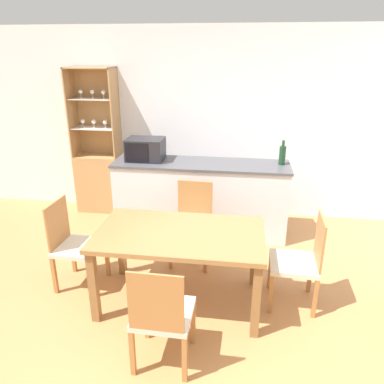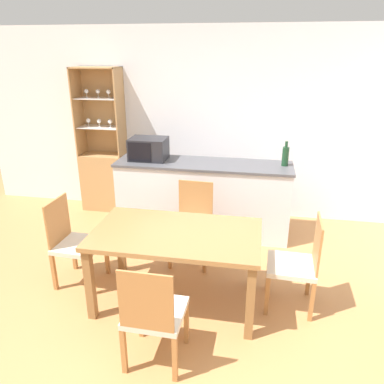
{
  "view_description": "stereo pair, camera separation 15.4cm",
  "coord_description": "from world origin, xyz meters",
  "px_view_note": "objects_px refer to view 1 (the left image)",
  "views": [
    {
      "loc": [
        0.51,
        -2.49,
        2.25
      ],
      "look_at": [
        -0.01,
        1.18,
        0.83
      ],
      "focal_mm": 35.0,
      "sensor_mm": 36.0,
      "label": 1
    },
    {
      "loc": [
        0.67,
        -2.47,
        2.25
      ],
      "look_at": [
        -0.01,
        1.18,
        0.83
      ],
      "focal_mm": 35.0,
      "sensor_mm": 36.0,
      "label": 2
    }
  ],
  "objects_px": {
    "dining_chair_head_near": "(162,315)",
    "dining_chair_side_left_far": "(75,245)",
    "dining_table": "(180,241)",
    "microwave": "(145,149)",
    "dining_chair_head_far": "(192,224)",
    "wine_bottle": "(282,155)",
    "display_cabinet": "(99,171)",
    "dining_chair_side_right_far": "(299,261)"
  },
  "relations": [
    {
      "from": "dining_chair_head_near",
      "to": "dining_chair_side_left_far",
      "type": "xyz_separation_m",
      "value": [
        -1.08,
        0.9,
        0.0
      ]
    },
    {
      "from": "dining_table",
      "to": "microwave",
      "type": "bearing_deg",
      "value": 114.69
    },
    {
      "from": "dining_chair_head_far",
      "to": "dining_chair_head_near",
      "type": "distance_m",
      "value": 1.53
    },
    {
      "from": "dining_chair_side_left_far",
      "to": "wine_bottle",
      "type": "xyz_separation_m",
      "value": [
        2.07,
        1.42,
        0.61
      ]
    },
    {
      "from": "dining_chair_head_far",
      "to": "microwave",
      "type": "height_order",
      "value": "microwave"
    },
    {
      "from": "dining_chair_side_left_far",
      "to": "dining_chair_head_far",
      "type": "bearing_deg",
      "value": 122.89
    },
    {
      "from": "dining_chair_head_near",
      "to": "wine_bottle",
      "type": "xyz_separation_m",
      "value": [
        0.99,
        2.31,
        0.61
      ]
    },
    {
      "from": "display_cabinet",
      "to": "dining_chair_side_left_far",
      "type": "relative_size",
      "value": 2.28
    },
    {
      "from": "dining_chair_head_near",
      "to": "dining_chair_side_left_far",
      "type": "distance_m",
      "value": 1.4
    },
    {
      "from": "display_cabinet",
      "to": "microwave",
      "type": "xyz_separation_m",
      "value": [
        0.84,
        -0.49,
        0.47
      ]
    },
    {
      "from": "dining_table",
      "to": "dining_chair_head_near",
      "type": "height_order",
      "value": "dining_chair_head_near"
    },
    {
      "from": "dining_chair_head_far",
      "to": "wine_bottle",
      "type": "distance_m",
      "value": 1.4
    },
    {
      "from": "dining_chair_side_right_far",
      "to": "microwave",
      "type": "height_order",
      "value": "microwave"
    },
    {
      "from": "dining_table",
      "to": "dining_chair_side_right_far",
      "type": "bearing_deg",
      "value": 6.8
    },
    {
      "from": "display_cabinet",
      "to": "dining_table",
      "type": "relative_size",
      "value": 1.35
    },
    {
      "from": "wine_bottle",
      "to": "dining_chair_side_right_far",
      "type": "bearing_deg",
      "value": -86.46
    },
    {
      "from": "dining_chair_head_far",
      "to": "microwave",
      "type": "xyz_separation_m",
      "value": [
        -0.7,
        0.75,
        0.63
      ]
    },
    {
      "from": "dining_chair_head_far",
      "to": "dining_chair_side_right_far",
      "type": "bearing_deg",
      "value": 152.24
    },
    {
      "from": "display_cabinet",
      "to": "dining_chair_head_near",
      "type": "xyz_separation_m",
      "value": [
        1.53,
        -2.77,
        -0.16
      ]
    },
    {
      "from": "dining_chair_head_near",
      "to": "microwave",
      "type": "relative_size",
      "value": 1.95
    },
    {
      "from": "dining_table",
      "to": "dining_chair_side_right_far",
      "type": "xyz_separation_m",
      "value": [
        1.08,
        0.13,
        -0.19
      ]
    },
    {
      "from": "dining_chair_side_left_far",
      "to": "wine_bottle",
      "type": "height_order",
      "value": "wine_bottle"
    },
    {
      "from": "dining_table",
      "to": "dining_chair_head_far",
      "type": "distance_m",
      "value": 0.79
    },
    {
      "from": "dining_chair_head_far",
      "to": "display_cabinet",
      "type": "bearing_deg",
      "value": -36.1
    },
    {
      "from": "display_cabinet",
      "to": "dining_chair_head_far",
      "type": "relative_size",
      "value": 2.28
    },
    {
      "from": "microwave",
      "to": "dining_chair_head_near",
      "type": "bearing_deg",
      "value": -73.02
    },
    {
      "from": "dining_chair_side_right_far",
      "to": "dining_chair_head_near",
      "type": "relative_size",
      "value": 1.0
    },
    {
      "from": "display_cabinet",
      "to": "dining_chair_head_far",
      "type": "distance_m",
      "value": 1.98
    },
    {
      "from": "dining_table",
      "to": "dining_chair_head_near",
      "type": "relative_size",
      "value": 1.68
    },
    {
      "from": "dining_table",
      "to": "microwave",
      "type": "relative_size",
      "value": 3.27
    },
    {
      "from": "dining_table",
      "to": "microwave",
      "type": "height_order",
      "value": "microwave"
    },
    {
      "from": "display_cabinet",
      "to": "dining_table",
      "type": "xyz_separation_m",
      "value": [
        1.53,
        -2.0,
        0.04
      ]
    },
    {
      "from": "dining_chair_side_right_far",
      "to": "dining_chair_side_left_far",
      "type": "distance_m",
      "value": 2.16
    },
    {
      "from": "dining_chair_head_near",
      "to": "wine_bottle",
      "type": "height_order",
      "value": "wine_bottle"
    },
    {
      "from": "display_cabinet",
      "to": "wine_bottle",
      "type": "bearing_deg",
      "value": -10.22
    },
    {
      "from": "dining_chair_side_left_far",
      "to": "dining_chair_side_right_far",
      "type": "bearing_deg",
      "value": 92.48
    },
    {
      "from": "display_cabinet",
      "to": "dining_chair_side_right_far",
      "type": "bearing_deg",
      "value": -35.67
    },
    {
      "from": "dining_chair_side_right_far",
      "to": "dining_chair_head_near",
      "type": "xyz_separation_m",
      "value": [
        -1.08,
        -0.89,
        0.0
      ]
    },
    {
      "from": "dining_chair_side_left_far",
      "to": "dining_chair_head_near",
      "type": "bearing_deg",
      "value": 52.81
    },
    {
      "from": "dining_chair_side_right_far",
      "to": "dining_chair_side_left_far",
      "type": "height_order",
      "value": "same"
    },
    {
      "from": "dining_chair_head_far",
      "to": "dining_chair_side_left_far",
      "type": "height_order",
      "value": "same"
    },
    {
      "from": "microwave",
      "to": "dining_table",
      "type": "bearing_deg",
      "value": -65.31
    }
  ]
}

